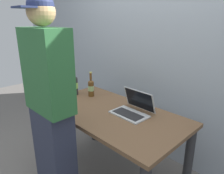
# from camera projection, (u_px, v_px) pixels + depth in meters

# --- Properties ---
(desk) EXTENTS (1.46, 0.78, 0.74)m
(desk) POSITION_uv_depth(u_px,v_px,m) (111.00, 124.00, 2.04)
(desk) COLOR brown
(desk) RESTS_ON ground
(laptop) EXTENTS (0.35, 0.29, 0.21)m
(laptop) POSITION_uv_depth(u_px,v_px,m) (133.00, 108.00, 1.95)
(laptop) COLOR #B7BABC
(laptop) RESTS_ON desk
(beer_bottle_green) EXTENTS (0.07, 0.07, 0.32)m
(beer_bottle_green) POSITION_uv_depth(u_px,v_px,m) (75.00, 84.00, 2.42)
(beer_bottle_green) COLOR #333333
(beer_bottle_green) RESTS_ON desk
(beer_bottle_dark) EXTENTS (0.07, 0.07, 0.28)m
(beer_bottle_dark) POSITION_uv_depth(u_px,v_px,m) (91.00, 87.00, 2.37)
(beer_bottle_dark) COLOR brown
(beer_bottle_dark) RESTS_ON desk
(person_figure) EXTENTS (0.42, 0.27, 1.76)m
(person_figure) POSITION_uv_depth(u_px,v_px,m) (51.00, 113.00, 1.61)
(person_figure) COLOR #2D3347
(person_figure) RESTS_ON ground
(back_wall) EXTENTS (6.00, 0.10, 2.60)m
(back_wall) POSITION_uv_depth(u_px,v_px,m) (159.00, 46.00, 2.33)
(back_wall) COLOR #99A3AD
(back_wall) RESTS_ON ground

